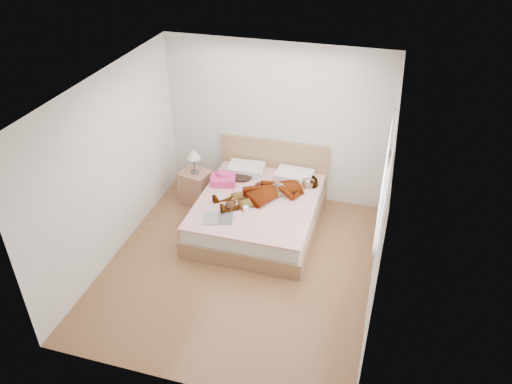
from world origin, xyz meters
TOP-DOWN VIEW (x-y plane):
  - ground at (0.00, 0.00)m, footprint 4.00×4.00m
  - woman at (0.14, 1.10)m, footprint 1.72×1.61m
  - hair at (-0.43, 1.55)m, footprint 0.47×0.55m
  - phone at (-0.36, 1.50)m, footprint 0.08×0.09m
  - room_shell at (1.77, 0.30)m, footprint 4.00×4.00m
  - bed at (0.00, 1.04)m, footprint 1.80×2.08m
  - towel at (-0.66, 1.25)m, footprint 0.45×0.40m
  - magazine at (-0.40, 0.30)m, footprint 0.52×0.41m
  - coffee_mug at (-0.07, 0.58)m, footprint 0.12×0.08m
  - plush_toy at (-0.32, 0.61)m, footprint 0.19×0.24m
  - nightstand at (-1.18, 1.37)m, footprint 0.52×0.48m

SIDE VIEW (x-z plane):
  - ground at x=0.00m, z-range 0.00..0.00m
  - bed at x=0.00m, z-range -0.22..0.78m
  - nightstand at x=-1.18m, z-range -0.16..0.81m
  - magazine at x=-0.40m, z-range 0.51..0.53m
  - hair at x=-0.43m, z-range 0.51..0.58m
  - coffee_mug at x=-0.07m, z-range 0.51..0.60m
  - plush_toy at x=-0.32m, z-range 0.51..0.64m
  - towel at x=-0.66m, z-range 0.49..0.69m
  - woman at x=0.14m, z-range 0.51..0.75m
  - phone at x=-0.36m, z-range 0.65..0.69m
  - room_shell at x=1.77m, z-range -0.50..3.50m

